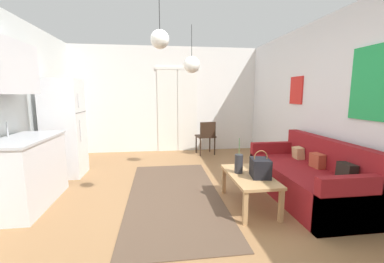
{
  "coord_description": "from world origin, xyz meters",
  "views": [
    {
      "loc": [
        -0.21,
        -2.94,
        1.46
      ],
      "look_at": [
        0.39,
        1.47,
        0.78
      ],
      "focal_mm": 23.22,
      "sensor_mm": 36.0,
      "label": 1
    }
  ],
  "objects": [
    {
      "name": "ground_plane",
      "position": [
        0.0,
        0.0,
        -0.05
      ],
      "size": [
        5.16,
        7.3,
        0.1
      ],
      "primitive_type": "cube",
      "color": "#996D44"
    },
    {
      "name": "wall_back",
      "position": [
        0.01,
        3.4,
        1.29
      ],
      "size": [
        4.76,
        0.13,
        2.6
      ],
      "color": "white",
      "rests_on": "ground_plane"
    },
    {
      "name": "wall_right",
      "position": [
        2.33,
        -0.0,
        1.31
      ],
      "size": [
        0.12,
        6.9,
        2.6
      ],
      "color": "silver",
      "rests_on": "ground_plane"
    },
    {
      "name": "area_rug",
      "position": [
        -0.01,
        0.49,
        0.01
      ],
      "size": [
        1.29,
        2.9,
        0.01
      ],
      "primitive_type": "cube",
      "color": "brown",
      "rests_on": "ground_plane"
    },
    {
      "name": "couch",
      "position": [
        1.86,
        0.15,
        0.28
      ],
      "size": [
        0.84,
        1.9,
        0.83
      ],
      "color": "maroon",
      "rests_on": "ground_plane"
    },
    {
      "name": "coffee_table",
      "position": [
        0.94,
        0.02,
        0.37
      ],
      "size": [
        0.51,
        1.0,
        0.42
      ],
      "color": "tan",
      "rests_on": "ground_plane"
    },
    {
      "name": "bamboo_vase",
      "position": [
        0.82,
        0.11,
        0.55
      ],
      "size": [
        0.11,
        0.11,
        0.47
      ],
      "color": "#2D2D33",
      "rests_on": "coffee_table"
    },
    {
      "name": "handbag",
      "position": [
        1.04,
        -0.09,
        0.54
      ],
      "size": [
        0.26,
        0.31,
        0.34
      ],
      "color": "black",
      "rests_on": "coffee_table"
    },
    {
      "name": "refrigerator",
      "position": [
        -1.86,
        1.65,
        0.86
      ],
      "size": [
        0.62,
        0.6,
        1.71
      ],
      "color": "white",
      "rests_on": "ground_plane"
    },
    {
      "name": "kitchen_counter",
      "position": [
        -1.96,
        0.43,
        0.81
      ],
      "size": [
        0.61,
        1.24,
        2.11
      ],
      "color": "silver",
      "rests_on": "ground_plane"
    },
    {
      "name": "accent_chair",
      "position": [
        0.91,
        2.83,
        0.47
      ],
      "size": [
        0.47,
        0.46,
        0.8
      ],
      "rotation": [
        0.0,
        0.0,
        3.28
      ],
      "color": "black",
      "rests_on": "ground_plane"
    },
    {
      "name": "pendant_lamp_near",
      "position": [
        -0.18,
        -0.16,
        2.03
      ],
      "size": [
        0.2,
        0.2,
        0.67
      ],
      "color": "black"
    },
    {
      "name": "pendant_lamp_far",
      "position": [
        0.37,
        1.4,
        1.95
      ],
      "size": [
        0.29,
        0.29,
        0.8
      ],
      "color": "black"
    }
  ]
}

